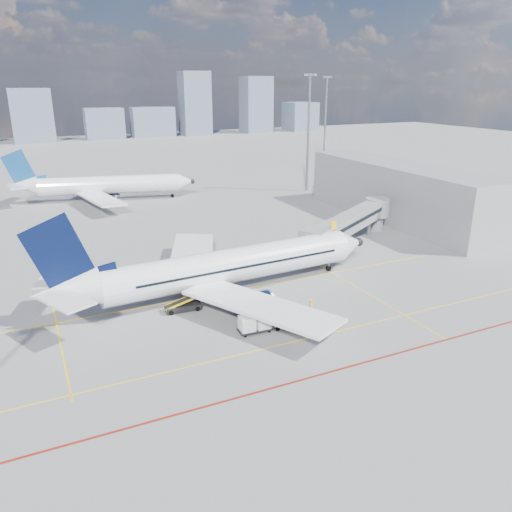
# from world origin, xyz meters

# --- Properties ---
(ground) EXTENTS (420.00, 420.00, 0.00)m
(ground) POSITION_xyz_m (0.00, 0.00, 0.00)
(ground) COLOR gray
(ground) RESTS_ON ground
(apron_markings) EXTENTS (90.00, 35.12, 0.01)m
(apron_markings) POSITION_xyz_m (-0.58, -3.91, 0.01)
(apron_markings) COLOR yellow
(apron_markings) RESTS_ON ground
(jet_bridge) EXTENTS (23.55, 15.78, 6.30)m
(jet_bridge) POSITION_xyz_m (23.51, 16.91, 3.74)
(jet_bridge) COLOR gray
(jet_bridge) RESTS_ON ground
(terminal_block) EXTENTS (10.00, 42.00, 10.00)m
(terminal_block) POSITION_xyz_m (39.95, 26.00, 5.00)
(terminal_block) COLOR gray
(terminal_block) RESTS_ON ground
(floodlight_mast_ne) EXTENTS (3.20, 0.61, 25.45)m
(floodlight_mast_ne) POSITION_xyz_m (38.00, 55.00, 13.59)
(floodlight_mast_ne) COLOR gray
(floodlight_mast_ne) RESTS_ON ground
(floodlight_mast_far) EXTENTS (3.20, 0.61, 25.45)m
(floodlight_mast_far) POSITION_xyz_m (65.00, 90.00, 13.59)
(floodlight_mast_far) COLOR gray
(floodlight_mast_far) RESTS_ON ground
(distant_skyline) EXTENTS (254.31, 14.41, 28.72)m
(distant_skyline) POSITION_xyz_m (-5.77, 190.00, 10.59)
(distant_skyline) COLOR slate
(distant_skyline) RESTS_ON ground
(main_aircraft) EXTENTS (41.73, 36.34, 12.17)m
(main_aircraft) POSITION_xyz_m (-1.80, 7.83, 3.22)
(main_aircraft) COLOR white
(main_aircraft) RESTS_ON ground
(second_aircraft) EXTENTS (37.78, 32.49, 11.16)m
(second_aircraft) POSITION_xyz_m (-6.16, 64.57, 3.22)
(second_aircraft) COLOR white
(second_aircraft) RESTS_ON ground
(baggage_tug) EXTENTS (2.14, 1.69, 1.32)m
(baggage_tug) POSITION_xyz_m (0.78, -3.02, 0.63)
(baggage_tug) COLOR white
(baggage_tug) RESTS_ON ground
(cargo_dolly) EXTENTS (3.42, 1.66, 1.84)m
(cargo_dolly) POSITION_xyz_m (-2.16, -2.60, 1.01)
(cargo_dolly) COLOR black
(cargo_dolly) RESTS_ON ground
(belt_loader) EXTENTS (5.59, 1.75, 2.26)m
(belt_loader) POSITION_xyz_m (-7.02, 5.23, 0.58)
(belt_loader) COLOR black
(belt_loader) RESTS_ON ground
(ramp_worker) EXTENTS (0.80, 0.84, 1.93)m
(ramp_worker) POSITION_xyz_m (4.78, -1.90, 0.97)
(ramp_worker) COLOR yellow
(ramp_worker) RESTS_ON ground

